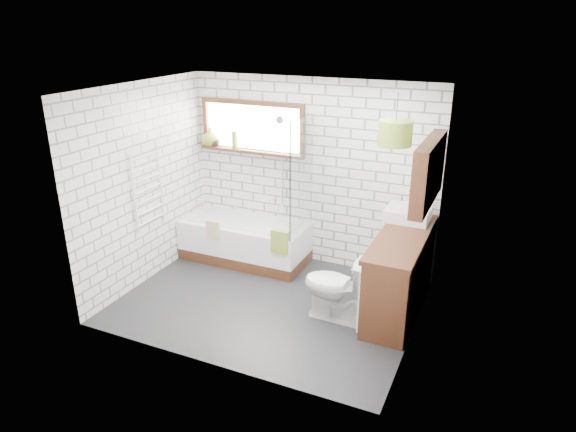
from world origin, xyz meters
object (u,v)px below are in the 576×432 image
at_px(bathtub, 245,240).
at_px(pendant, 395,133).
at_px(basin, 408,214).
at_px(toilet, 338,287).
at_px(vanity, 400,273).

bearing_deg(bathtub, pendant, -16.40).
bearing_deg(bathtub, basin, 1.62).
distance_m(bathtub, toilet, 1.92).
height_order(basin, pendant, pendant).
bearing_deg(vanity, pendant, -125.84).
distance_m(basin, toilet, 1.26).
bearing_deg(toilet, basin, 153.90).
bearing_deg(bathtub, vanity, -10.96).
relative_size(bathtub, pendant, 5.07).
height_order(vanity, toilet, vanity).
distance_m(toilet, pendant, 1.78).
height_order(bathtub, basin, basin).
relative_size(vanity, toilet, 2.02).
xyz_separation_m(basin, pendant, (-0.08, -0.69, 1.10)).
bearing_deg(toilet, vanity, 131.59).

